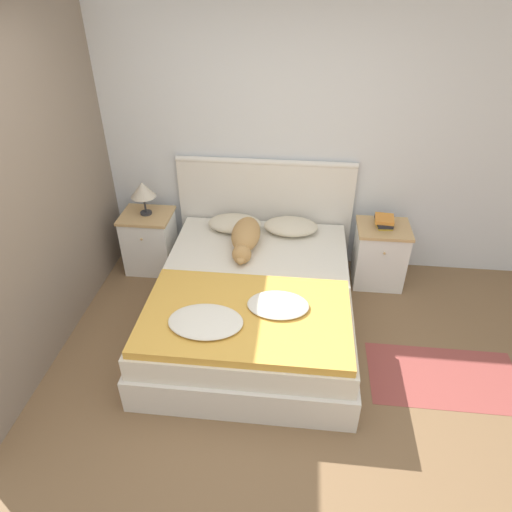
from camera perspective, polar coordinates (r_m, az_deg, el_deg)
The scene contains 14 objects.
ground_plane at distance 3.36m, azimuth -2.37°, elevation -20.24°, with size 16.00×16.00×0.00m, color brown.
wall_back at distance 4.34m, azimuth 1.33°, elevation 14.34°, with size 9.00×0.06×2.55m.
wall_side_left at distance 3.84m, azimuth -24.58°, elevation 8.55°, with size 0.06×3.10×2.55m.
bed at distance 3.89m, azimuth -0.32°, elevation -5.89°, with size 1.63×2.02×0.48m.
headboard at distance 4.56m, azimuth 1.13°, elevation 5.73°, with size 1.71×0.06×1.11m.
nightstand_left at distance 4.68m, azimuth -13.11°, elevation 1.82°, with size 0.48×0.43×0.61m.
nightstand_right at distance 4.51m, azimuth 15.18°, elevation 0.17°, with size 0.48×0.43×0.61m.
pillow_left at distance 4.39m, azimuth -2.67°, elevation 4.10°, with size 0.51×0.33×0.13m.
pillow_right at distance 4.35m, azimuth 4.37°, elevation 3.72°, with size 0.51×0.33×0.13m.
quilt at distance 3.33m, azimuth -1.50°, elevation -7.51°, with size 1.51×0.95×0.11m.
dog at distance 4.10m, azimuth -1.31°, elevation 2.41°, with size 0.26×0.75×0.21m.
book_stack at distance 4.36m, azimuth 15.72°, elevation 4.21°, with size 0.18×0.23×0.09m.
table_lamp at distance 4.43m, azimuth -13.98°, elevation 7.96°, with size 0.24×0.24×0.33m.
rug at distance 3.90m, azimuth 22.45°, elevation -13.82°, with size 1.14×0.63×0.00m.
Camera 1 is at (0.34, -1.95, 2.72)m, focal length 32.00 mm.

